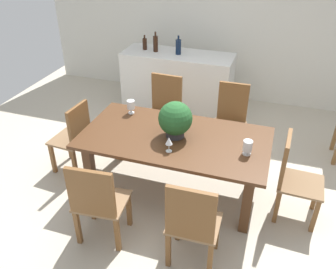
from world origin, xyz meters
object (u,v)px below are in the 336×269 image
at_px(chair_near_right, 192,223).
at_px(flower_centerpiece, 175,119).
at_px(dining_table, 175,145).
at_px(chair_far_left, 164,107).
at_px(chair_head_end, 75,135).
at_px(wine_bottle_amber, 156,44).
at_px(chair_near_left, 97,201).
at_px(chair_far_right, 230,118).
at_px(crystal_vase_left, 131,105).
at_px(wine_bottle_dark, 178,47).
at_px(wine_glass, 169,141).
at_px(wine_bottle_green, 145,44).
at_px(chair_foot_end, 292,175).
at_px(kitchen_counter, 177,83).
at_px(crystal_vase_center_near, 248,146).

height_order(chair_near_right, flower_centerpiece, flower_centerpiece).
xyz_separation_m(dining_table, chair_near_right, (0.46, -0.97, -0.10)).
bearing_deg(chair_far_left, chair_head_end, -127.39).
height_order(flower_centerpiece, wine_bottle_amber, wine_bottle_amber).
height_order(dining_table, wine_bottle_amber, wine_bottle_amber).
height_order(chair_near_right, chair_near_left, chair_near_right).
bearing_deg(chair_head_end, chair_far_right, 124.20).
distance_m(chair_far_right, flower_centerpiece, 1.16).
xyz_separation_m(chair_near_left, crystal_vase_left, (-0.21, 1.32, 0.32)).
distance_m(chair_head_end, wine_bottle_dark, 2.15).
distance_m(flower_centerpiece, wine_bottle_amber, 2.15).
height_order(chair_far_left, flower_centerpiece, flower_centerpiece).
xyz_separation_m(chair_head_end, chair_near_left, (0.82, -0.97, 0.01)).
xyz_separation_m(flower_centerpiece, wine_bottle_dark, (-0.55, 1.93, 0.15)).
relative_size(dining_table, chair_far_right, 2.08).
xyz_separation_m(dining_table, wine_glass, (0.03, -0.29, 0.23)).
xyz_separation_m(dining_table, wine_bottle_green, (-1.12, 1.98, 0.44)).
relative_size(dining_table, chair_foot_end, 2.16).
relative_size(wine_glass, kitchen_counter, 0.10).
bearing_deg(chair_near_left, wine_bottle_green, -82.30).
distance_m(crystal_vase_center_near, wine_bottle_dark, 2.45).
distance_m(flower_centerpiece, wine_glass, 0.31).
distance_m(chair_foot_end, crystal_vase_center_near, 0.58).
bearing_deg(wine_bottle_amber, crystal_vase_center_near, -50.01).
distance_m(crystal_vase_left, wine_bottle_dark, 1.62).
xyz_separation_m(chair_head_end, crystal_vase_center_near, (2.06, -0.09, 0.32)).
bearing_deg(wine_bottle_green, flower_centerpiece, -60.45).
distance_m(chair_foot_end, crystal_vase_left, 1.98).
bearing_deg(chair_far_right, crystal_vase_left, -151.54).
distance_m(dining_table, wine_glass, 0.37).
height_order(chair_far_left, crystal_vase_center_near, chair_far_left).
height_order(chair_foot_end, wine_glass, chair_foot_end).
bearing_deg(chair_foot_end, chair_near_left, 122.34).
bearing_deg(chair_head_end, wine_bottle_amber, 174.30).
bearing_deg(wine_glass, crystal_vase_center_near, 14.56).
bearing_deg(dining_table, chair_far_left, 114.86).
distance_m(chair_head_end, kitchen_counter, 2.08).
bearing_deg(crystal_vase_left, chair_near_right, -49.58).
height_order(chair_foot_end, crystal_vase_left, chair_foot_end).
xyz_separation_m(chair_head_end, flower_centerpiece, (1.27, 0.02, 0.44)).
height_order(chair_near_left, flower_centerpiece, flower_centerpiece).
xyz_separation_m(chair_far_left, wine_bottle_dark, (-0.10, 0.96, 0.55)).
relative_size(chair_far_right, chair_head_end, 1.06).
xyz_separation_m(crystal_vase_left, crystal_vase_center_near, (1.45, -0.44, -0.02)).
distance_m(chair_head_end, chair_near_right, 1.99).
xyz_separation_m(crystal_vase_left, wine_bottle_dark, (0.11, 1.59, 0.25)).
relative_size(chair_foot_end, wine_glass, 5.72).
bearing_deg(wine_bottle_green, crystal_vase_center_near, -47.47).
height_order(chair_head_end, chair_near_left, chair_near_left).
distance_m(dining_table, chair_near_right, 1.08).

